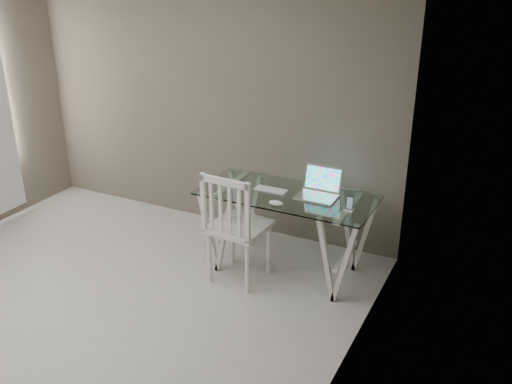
# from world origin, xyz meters

# --- Properties ---
(room) EXTENTS (4.50, 4.52, 2.71)m
(room) POSITION_xyz_m (-0.06, 0.02, 1.72)
(room) COLOR #B2B0AB
(room) RESTS_ON ground
(desk) EXTENTS (1.50, 0.70, 0.75)m
(desk) POSITION_xyz_m (1.14, 1.61, 0.38)
(desk) COLOR silver
(desk) RESTS_ON ground
(chair) EXTENTS (0.49, 0.49, 1.01)m
(chair) POSITION_xyz_m (0.82, 1.24, 0.56)
(chair) COLOR white
(chair) RESTS_ON ground
(laptop) EXTENTS (0.34, 0.30, 0.23)m
(laptop) POSITION_xyz_m (1.39, 1.71, 0.80)
(laptop) COLOR silver
(laptop) RESTS_ON desk
(keyboard) EXTENTS (0.30, 0.13, 0.01)m
(keyboard) POSITION_xyz_m (0.98, 1.62, 0.75)
(keyboard) COLOR silver
(keyboard) RESTS_ON desk
(mouse) EXTENTS (0.12, 0.07, 0.04)m
(mouse) POSITION_xyz_m (1.15, 1.36, 0.77)
(mouse) COLOR white
(mouse) RESTS_ON desk
(phone_dock) EXTENTS (0.07, 0.07, 0.12)m
(phone_dock) POSITION_xyz_m (1.72, 1.52, 0.78)
(phone_dock) COLOR white
(phone_dock) RESTS_ON desk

